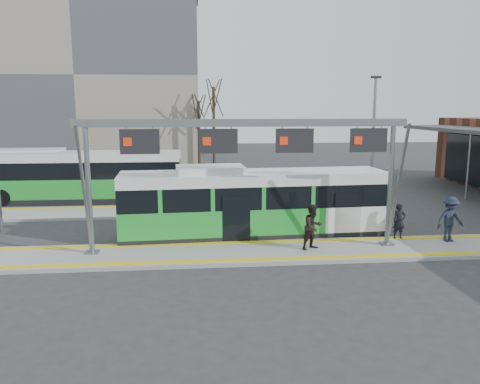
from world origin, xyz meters
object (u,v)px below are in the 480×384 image
object	(u,v)px
passenger_b	(313,227)
passenger_c	(450,219)
gantry	(248,146)
hero_bus	(253,204)
passenger_a	(399,221)

from	to	relation	value
passenger_b	passenger_c	size ratio (longest dim) A/B	0.95
gantry	passenger_b	xyz separation A→B (m)	(2.60, -0.26, -3.23)
passenger_c	gantry	bearing A→B (deg)	171.81
passenger_b	passenger_c	xyz separation A→B (m)	(6.07, 0.52, 0.05)
hero_bus	passenger_b	bearing A→B (deg)	-54.86
passenger_a	passenger_c	distance (m)	2.07
hero_bus	passenger_a	distance (m)	6.39
passenger_a	gantry	bearing A→B (deg)	-175.40
gantry	passenger_a	distance (m)	7.55
hero_bus	passenger_b	world-z (taller)	hero_bus
hero_bus	passenger_c	size ratio (longest dim) A/B	6.18
hero_bus	passenger_a	world-z (taller)	hero_bus
gantry	passenger_b	size ratio (longest dim) A/B	7.10
gantry	passenger_c	world-z (taller)	gantry
gantry	passenger_c	distance (m)	9.24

